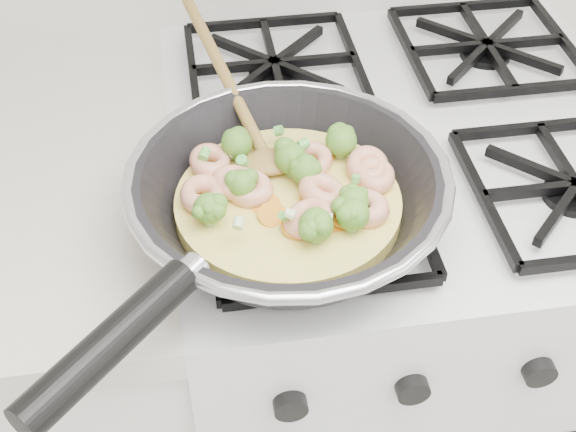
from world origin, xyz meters
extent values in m
cube|color=silver|center=(0.00, 1.70, 0.45)|extent=(0.60, 0.60, 0.90)
cube|color=black|center=(0.00, 1.70, 0.91)|extent=(0.56, 0.56, 0.02)
torus|color=silver|center=(-0.18, 1.54, 0.98)|extent=(0.34, 0.34, 0.01)
cylinder|color=black|center=(-0.36, 1.36, 0.98)|extent=(0.15, 0.16, 0.03)
cylinder|color=#F3E269|center=(-0.18, 1.54, 0.95)|extent=(0.24, 0.24, 0.02)
ellipsoid|color=olive|center=(-0.19, 1.59, 0.97)|extent=(0.06, 0.07, 0.02)
cylinder|color=olive|center=(-0.23, 1.73, 0.99)|extent=(0.08, 0.26, 0.07)
torus|color=#E4A987|center=(-0.25, 1.60, 0.97)|extent=(0.06, 0.05, 0.03)
torus|color=#E4A987|center=(-0.09, 1.56, 0.97)|extent=(0.06, 0.06, 0.02)
torus|color=#E4A987|center=(-0.11, 1.50, 0.97)|extent=(0.07, 0.07, 0.03)
torus|color=#E4A987|center=(-0.15, 1.58, 0.97)|extent=(0.07, 0.07, 0.03)
torus|color=#E4A987|center=(-0.22, 1.55, 0.97)|extent=(0.07, 0.08, 0.03)
torus|color=#E4A987|center=(-0.17, 1.50, 0.97)|extent=(0.08, 0.08, 0.03)
torus|color=#E4A987|center=(-0.14, 1.53, 0.97)|extent=(0.08, 0.08, 0.03)
torus|color=#E4A987|center=(-0.27, 1.55, 0.97)|extent=(0.07, 0.07, 0.03)
torus|color=#E4A987|center=(-0.23, 1.56, 0.97)|extent=(0.08, 0.08, 0.02)
torus|color=#E4A987|center=(-0.09, 1.55, 0.97)|extent=(0.05, 0.05, 0.02)
ellipsoid|color=#5E9831|center=(-0.17, 1.58, 0.98)|extent=(0.04, 0.04, 0.03)
ellipsoid|color=#5E9831|center=(-0.12, 1.50, 0.98)|extent=(0.04, 0.04, 0.03)
ellipsoid|color=#5E9831|center=(-0.23, 1.55, 0.98)|extent=(0.04, 0.04, 0.03)
ellipsoid|color=#5E9831|center=(-0.12, 1.48, 0.98)|extent=(0.04, 0.04, 0.03)
ellipsoid|color=#5E9831|center=(-0.26, 1.51, 0.98)|extent=(0.04, 0.04, 0.03)
ellipsoid|color=#5E9831|center=(-0.11, 1.60, 0.98)|extent=(0.04, 0.04, 0.03)
ellipsoid|color=#5E9831|center=(-0.16, 1.56, 0.98)|extent=(0.04, 0.04, 0.03)
ellipsoid|color=#5E9831|center=(-0.22, 1.61, 0.98)|extent=(0.04, 0.04, 0.03)
ellipsoid|color=#5E9831|center=(-0.16, 1.47, 0.98)|extent=(0.04, 0.04, 0.03)
cylinder|color=orange|center=(-0.18, 1.49, 0.96)|extent=(0.04, 0.04, 0.01)
cylinder|color=orange|center=(-0.14, 1.54, 0.96)|extent=(0.03, 0.03, 0.01)
cylinder|color=orange|center=(-0.20, 1.51, 0.96)|extent=(0.03, 0.03, 0.01)
cylinder|color=orange|center=(-0.16, 1.50, 0.96)|extent=(0.05, 0.05, 0.00)
cylinder|color=orange|center=(-0.08, 1.55, 0.96)|extent=(0.04, 0.04, 0.01)
cylinder|color=orange|center=(-0.15, 1.60, 0.96)|extent=(0.04, 0.04, 0.01)
cylinder|color=orange|center=(-0.25, 1.57, 0.96)|extent=(0.05, 0.05, 0.01)
cylinder|color=orange|center=(-0.15, 1.52, 0.96)|extent=(0.04, 0.04, 0.00)
cylinder|color=orange|center=(-0.16, 1.53, 0.96)|extent=(0.03, 0.03, 0.01)
cylinder|color=orange|center=(-0.20, 1.53, 0.96)|extent=(0.04, 0.04, 0.01)
cylinder|color=orange|center=(-0.13, 1.50, 0.96)|extent=(0.04, 0.04, 0.01)
cylinder|color=orange|center=(-0.14, 1.49, 0.96)|extent=(0.04, 0.04, 0.01)
cylinder|color=orange|center=(-0.18, 1.60, 0.96)|extent=(0.04, 0.04, 0.01)
cylinder|color=orange|center=(-0.14, 1.59, 0.96)|extent=(0.04, 0.04, 0.01)
cylinder|color=orange|center=(-0.13, 1.60, 0.96)|extent=(0.04, 0.04, 0.00)
cylinder|color=orange|center=(-0.14, 1.51, 0.96)|extent=(0.04, 0.04, 0.01)
cylinder|color=beige|center=(-0.23, 1.60, 0.97)|extent=(0.01, 0.01, 0.01)
cylinder|color=#61BB4A|center=(-0.19, 1.49, 0.98)|extent=(0.01, 0.01, 0.01)
cylinder|color=#61BB4A|center=(-0.22, 1.59, 0.97)|extent=(0.01, 0.01, 0.01)
cylinder|color=#61BB4A|center=(-0.18, 1.62, 0.98)|extent=(0.01, 0.01, 0.01)
cylinder|color=#61BB4A|center=(-0.26, 1.52, 0.98)|extent=(0.01, 0.01, 0.01)
cylinder|color=#61BB4A|center=(-0.11, 1.53, 0.98)|extent=(0.01, 0.01, 0.01)
cylinder|color=beige|center=(-0.15, 1.57, 0.98)|extent=(0.01, 0.01, 0.01)
cylinder|color=beige|center=(-0.19, 1.49, 0.98)|extent=(0.01, 0.01, 0.01)
cylinder|color=beige|center=(-0.15, 1.48, 0.98)|extent=(0.01, 0.01, 0.01)
cylinder|color=beige|center=(-0.24, 1.48, 0.98)|extent=(0.01, 0.01, 0.01)
cylinder|color=#61BB4A|center=(-0.16, 1.59, 0.98)|extent=(0.01, 0.01, 0.01)
cylinder|color=#61BB4A|center=(-0.12, 1.50, 0.98)|extent=(0.01, 0.01, 0.01)
cylinder|color=#61BB4A|center=(-0.15, 1.56, 0.98)|extent=(0.01, 0.01, 0.01)
cylinder|color=#61BB4A|center=(-0.17, 1.47, 0.98)|extent=(0.01, 0.01, 0.01)
cylinder|color=#61BB4A|center=(-0.26, 1.59, 0.98)|extent=(0.01, 0.01, 0.01)
cylinder|color=beige|center=(-0.13, 1.50, 0.98)|extent=(0.01, 0.01, 0.01)
camera|label=1|loc=(-0.27, 0.95, 1.50)|focal=49.13mm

